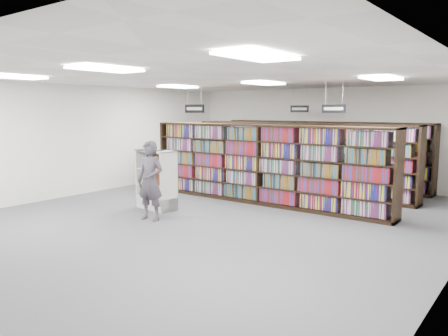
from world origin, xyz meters
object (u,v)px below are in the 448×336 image
Objects in this scene: endcap_display at (158,189)px; open_book at (150,149)px; shopper at (150,181)px; bookshelf_row_near at (263,164)px.

endcap_display is 1.93× the size of open_book.
endcap_display is 1.22m from shopper.
shopper reaches higher than endcap_display.
bookshelf_row_near is at bearing 59.26° from shopper.
bookshelf_row_near is 4.73× the size of endcap_display.
bookshelf_row_near reaches higher than endcap_display.
bookshelf_row_near is 2.82m from endcap_display.
bookshelf_row_near is 9.14× the size of open_book.
shopper is at bearing -53.87° from open_book.
open_book is (-0.16, -0.08, 1.01)m from endcap_display.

